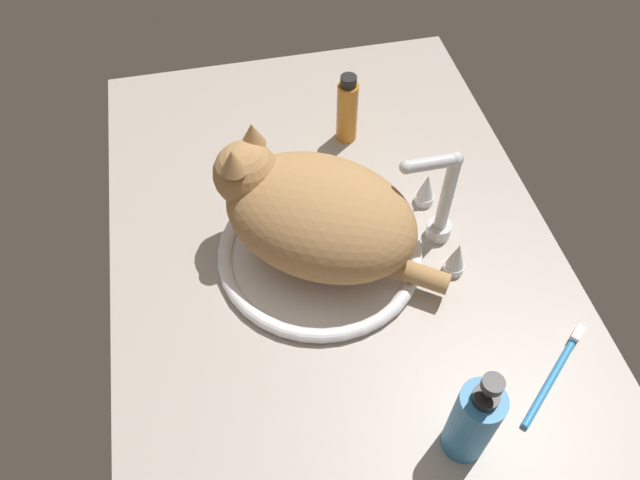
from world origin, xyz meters
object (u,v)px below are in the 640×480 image
at_px(faucet, 440,207).
at_px(cat, 309,211).
at_px(amber_bottle, 347,110).
at_px(toothbrush, 555,373).
at_px(soap_pump_bottle, 473,421).
at_px(sink_basin, 320,252).

distance_m(faucet, cat, 0.21).
bearing_deg(amber_bottle, faucet, 18.06).
relative_size(faucet, toothbrush, 1.27).
relative_size(faucet, soap_pump_bottle, 0.99).
bearing_deg(sink_basin, soap_pump_bottle, 19.14).
height_order(faucet, cat, cat).
xyz_separation_m(cat, soap_pump_bottle, (0.34, 0.13, -0.03)).
xyz_separation_m(amber_bottle, toothbrush, (0.53, 0.17, -0.06)).
height_order(faucet, amber_bottle, faucet).
distance_m(soap_pump_bottle, toothbrush, 0.18).
distance_m(sink_basin, faucet, 0.20).
bearing_deg(soap_pump_bottle, sink_basin, -160.86).
distance_m(faucet, toothbrush, 0.29).
relative_size(soap_pump_bottle, toothbrush, 1.27).
distance_m(cat, toothbrush, 0.41).
distance_m(cat, amber_bottle, 0.28).
height_order(faucet, soap_pump_bottle, soap_pump_bottle).
bearing_deg(toothbrush, soap_pump_bottle, -68.56).
xyz_separation_m(faucet, soap_pump_bottle, (0.33, -0.07, 0.00)).
xyz_separation_m(sink_basin, amber_bottle, (-0.26, 0.11, 0.06)).
bearing_deg(amber_bottle, cat, -25.90).
bearing_deg(faucet, cat, -92.85).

